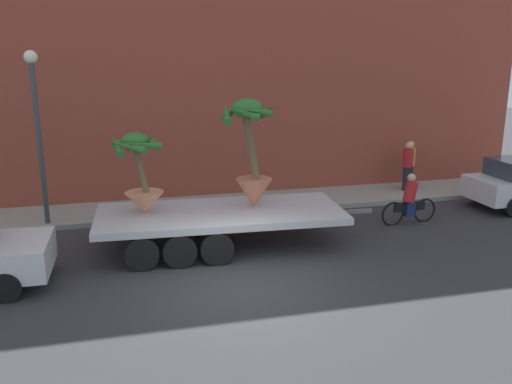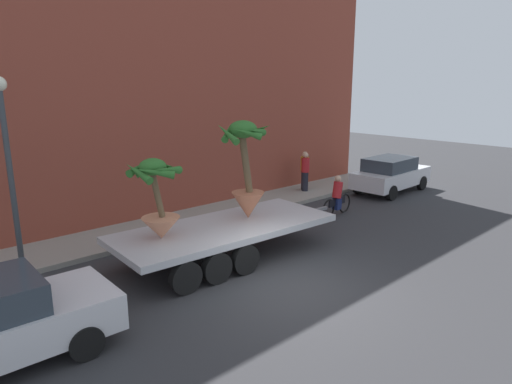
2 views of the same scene
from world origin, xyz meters
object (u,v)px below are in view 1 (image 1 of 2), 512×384
object	(u,v)px
pedestrian_far_left	(408,165)
street_lamp	(37,116)
pedestrian_near_gate	(410,164)
cyclist	(410,202)
flatbed_trailer	(211,219)
potted_palm_rear	(251,157)
potted_palm_middle	(141,177)

from	to	relation	value
pedestrian_far_left	street_lamp	size ratio (longest dim) A/B	0.35
pedestrian_near_gate	cyclist	bearing A→B (deg)	-119.02
flatbed_trailer	street_lamp	bearing A→B (deg)	148.08
potted_palm_rear	street_lamp	distance (m)	6.07
potted_palm_middle	street_lamp	distance (m)	3.83
potted_palm_rear	pedestrian_near_gate	size ratio (longest dim) A/B	1.66
flatbed_trailer	potted_palm_rear	bearing A→B (deg)	3.55
flatbed_trailer	potted_palm_middle	xyz separation A→B (m)	(-1.72, 0.21, 1.15)
cyclist	pedestrian_near_gate	size ratio (longest dim) A/B	1.08
potted_palm_rear	pedestrian_near_gate	xyz separation A→B (m)	(6.67, 3.65, -1.28)
potted_palm_rear	street_lamp	size ratio (longest dim) A/B	0.59
flatbed_trailer	pedestrian_near_gate	bearing A→B (deg)	25.61
cyclist	pedestrian_near_gate	world-z (taller)	pedestrian_near_gate
cyclist	pedestrian_far_left	world-z (taller)	pedestrian_far_left
pedestrian_far_left	potted_palm_rear	bearing A→B (deg)	-152.07
pedestrian_far_left	potted_palm_middle	bearing A→B (deg)	-160.44
potted_palm_rear	potted_palm_middle	size ratio (longest dim) A/B	1.37
cyclist	pedestrian_far_left	xyz separation A→B (m)	(1.57, 2.97, 0.37)
potted_palm_rear	flatbed_trailer	bearing A→B (deg)	-176.45
potted_palm_middle	flatbed_trailer	bearing A→B (deg)	-6.86
potted_palm_rear	pedestrian_far_left	world-z (taller)	potted_palm_rear
flatbed_trailer	potted_palm_middle	world-z (taller)	potted_palm_middle
pedestrian_near_gate	pedestrian_far_left	bearing A→B (deg)	-132.63
potted_palm_middle	cyclist	size ratio (longest dim) A/B	1.13
street_lamp	potted_palm_middle	bearing A→B (deg)	-43.65
potted_palm_rear	street_lamp	xyz separation A→B (m)	(-5.40, 2.63, 0.90)
pedestrian_near_gate	street_lamp	bearing A→B (deg)	-175.17
potted_palm_middle	pedestrian_far_left	size ratio (longest dim) A/B	1.21
potted_palm_rear	potted_palm_middle	distance (m)	2.82
flatbed_trailer	pedestrian_far_left	xyz separation A→B (m)	(7.55, 3.50, 0.26)
potted_palm_middle	pedestrian_near_gate	bearing A→B (deg)	20.33
flatbed_trailer	pedestrian_near_gate	distance (m)	8.59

